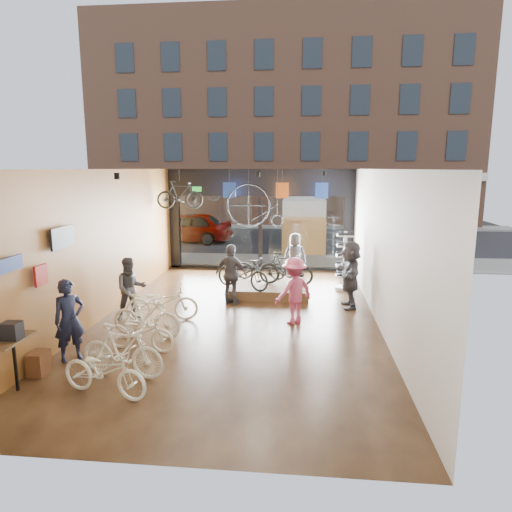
# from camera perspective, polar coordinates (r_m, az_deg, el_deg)

# --- Properties ---
(ground_plane) EXTENTS (7.00, 12.00, 0.04)m
(ground_plane) POSITION_cam_1_polar(r_m,az_deg,el_deg) (11.91, -2.19, -7.91)
(ground_plane) COLOR black
(ground_plane) RESTS_ON ground
(ceiling) EXTENTS (7.00, 12.00, 0.04)m
(ceiling) POSITION_cam_1_polar(r_m,az_deg,el_deg) (11.28, -2.33, 10.90)
(ceiling) COLOR black
(ceiling) RESTS_ON ground
(wall_left) EXTENTS (0.04, 12.00, 3.80)m
(wall_left) POSITION_cam_1_polar(r_m,az_deg,el_deg) (12.43, -18.54, 1.45)
(wall_left) COLOR #995F23
(wall_left) RESTS_ON ground
(wall_right) EXTENTS (0.04, 12.00, 3.80)m
(wall_right) POSITION_cam_1_polar(r_m,az_deg,el_deg) (11.49, 15.41, 0.89)
(wall_right) COLOR beige
(wall_right) RESTS_ON ground
(wall_back) EXTENTS (7.00, 0.04, 3.80)m
(wall_back) POSITION_cam_1_polar(r_m,az_deg,el_deg) (5.72, -10.90, -8.90)
(wall_back) COLOR beige
(wall_back) RESTS_ON ground
(storefront) EXTENTS (7.00, 0.26, 3.80)m
(storefront) POSITION_cam_1_polar(r_m,az_deg,el_deg) (17.34, 0.55, 4.55)
(storefront) COLOR black
(storefront) RESTS_ON ground
(exit_sign) EXTENTS (0.35, 0.06, 0.18)m
(exit_sign) POSITION_cam_1_polar(r_m,az_deg,el_deg) (17.52, -7.40, 8.29)
(exit_sign) COLOR #198C26
(exit_sign) RESTS_ON storefront
(street_road) EXTENTS (30.00, 18.00, 0.02)m
(street_road) POSITION_cam_1_polar(r_m,az_deg,el_deg) (26.49, 2.36, 2.58)
(street_road) COLOR black
(street_road) RESTS_ON ground
(sidewalk_near) EXTENTS (30.00, 2.40, 0.12)m
(sidewalk_near) POSITION_cam_1_polar(r_m,az_deg,el_deg) (18.81, 0.88, -0.63)
(sidewalk_near) COLOR slate
(sidewalk_near) RESTS_ON ground
(sidewalk_far) EXTENTS (30.00, 2.00, 0.12)m
(sidewalk_far) POSITION_cam_1_polar(r_m,az_deg,el_deg) (30.44, 2.83, 3.79)
(sidewalk_far) COLOR slate
(sidewalk_far) RESTS_ON ground
(opposite_building) EXTENTS (26.00, 5.00, 14.00)m
(opposite_building) POSITION_cam_1_polar(r_m,az_deg,el_deg) (32.86, 3.19, 16.43)
(opposite_building) COLOR brown
(opposite_building) RESTS_ON ground
(street_car) EXTENTS (4.68, 1.88, 1.59)m
(street_car) POSITION_cam_1_polar(r_m,az_deg,el_deg) (24.12, -8.63, 3.58)
(street_car) COLOR gray
(street_car) RESTS_ON street_road
(box_truck) EXTENTS (2.00, 6.01, 2.37)m
(box_truck) POSITION_cam_1_polar(r_m,az_deg,el_deg) (22.32, 6.02, 4.06)
(box_truck) COLOR silver
(box_truck) RESTS_ON street_road
(floor_bike_0) EXTENTS (1.76, 0.99, 0.88)m
(floor_bike_0) POSITION_cam_1_polar(r_m,az_deg,el_deg) (8.38, -18.42, -13.48)
(floor_bike_0) COLOR #EAE5C7
(floor_bike_0) RESTS_ON ground_plane
(floor_bike_1) EXTENTS (1.73, 0.75, 1.01)m
(floor_bike_1) POSITION_cam_1_polar(r_m,az_deg,el_deg) (8.96, -16.38, -11.28)
(floor_bike_1) COLOR #EAE5C7
(floor_bike_1) RESTS_ON ground_plane
(floor_bike_2) EXTENTS (1.61, 0.76, 0.81)m
(floor_bike_2) POSITION_cam_1_polar(r_m,az_deg,el_deg) (10.10, -14.28, -9.20)
(floor_bike_2) COLOR #EAE5C7
(floor_bike_2) RESTS_ON ground_plane
(floor_bike_3) EXTENTS (1.72, 0.73, 1.00)m
(floor_bike_3) POSITION_cam_1_polar(r_m,az_deg,el_deg) (10.78, -13.56, -7.33)
(floor_bike_3) COLOR #EAE5C7
(floor_bike_3) RESTS_ON ground_plane
(floor_bike_4) EXTENTS (1.89, 0.99, 0.95)m
(floor_bike_4) POSITION_cam_1_polar(r_m,az_deg,el_deg) (11.85, -11.66, -5.74)
(floor_bike_4) COLOR #EAE5C7
(floor_bike_4) RESTS_ON ground_plane
(display_platform) EXTENTS (2.40, 1.80, 0.30)m
(display_platform) POSITION_cam_1_polar(r_m,az_deg,el_deg) (14.11, 1.70, -4.18)
(display_platform) COLOR brown
(display_platform) RESTS_ON ground_plane
(display_bike_left) EXTENTS (1.90, 1.41, 0.95)m
(display_bike_left) POSITION_cam_1_polar(r_m,az_deg,el_deg) (13.50, -1.68, -2.13)
(display_bike_left) COLOR black
(display_bike_left) RESTS_ON display_platform
(display_bike_mid) EXTENTS (1.75, 0.76, 1.02)m
(display_bike_mid) POSITION_cam_1_polar(r_m,az_deg,el_deg) (13.96, 3.75, -1.58)
(display_bike_mid) COLOR black
(display_bike_mid) RESTS_ON display_platform
(display_bike_right) EXTENTS (1.63, 0.59, 0.85)m
(display_bike_right) POSITION_cam_1_polar(r_m,az_deg,el_deg) (14.63, 0.65, -1.30)
(display_bike_right) COLOR black
(display_bike_right) RESTS_ON display_platform
(customer_0) EXTENTS (0.72, 0.71, 1.67)m
(customer_0) POSITION_cam_1_polar(r_m,az_deg,el_deg) (9.92, -22.29, -7.43)
(customer_0) COLOR #161C33
(customer_0) RESTS_ON ground_plane
(customer_1) EXTENTS (0.99, 0.93, 1.62)m
(customer_1) POSITION_cam_1_polar(r_m,az_deg,el_deg) (12.04, -15.37, -3.98)
(customer_1) COLOR #3F3F44
(customer_1) RESTS_ON ground_plane
(customer_2) EXTENTS (1.09, 0.76, 1.72)m
(customer_2) POSITION_cam_1_polar(r_m,az_deg,el_deg) (12.92, -3.07, -2.34)
(customer_2) COLOR #3F3F44
(customer_2) RESTS_ON ground_plane
(customer_3) EXTENTS (1.23, 1.17, 1.68)m
(customer_3) POSITION_cam_1_polar(r_m,az_deg,el_deg) (11.35, 4.77, -4.35)
(customer_3) COLOR #CC4C72
(customer_3) RESTS_ON ground_plane
(customer_4) EXTENTS (0.82, 0.55, 1.63)m
(customer_4) POSITION_cam_1_polar(r_m,az_deg,el_deg) (15.87, 4.88, -0.04)
(customer_4) COLOR #3F3F44
(customer_4) RESTS_ON ground_plane
(customer_5) EXTENTS (0.62, 1.76, 1.87)m
(customer_5) POSITION_cam_1_polar(r_m,az_deg,el_deg) (12.86, 11.68, -2.28)
(customer_5) COLOR #3F3F44
(customer_5) RESTS_ON ground_plane
(sunglasses_rack) EXTENTS (0.56, 0.46, 1.88)m
(sunglasses_rack) POSITION_cam_1_polar(r_m,az_deg,el_deg) (14.71, 11.02, -0.59)
(sunglasses_rack) COLOR white
(sunglasses_rack) RESTS_ON ground_plane
(wall_merch) EXTENTS (0.40, 2.40, 2.60)m
(wall_merch) POSITION_cam_1_polar(r_m,az_deg,el_deg) (9.48, -26.24, -5.66)
(wall_merch) COLOR navy
(wall_merch) RESTS_ON wall_left
(penny_farthing) EXTENTS (1.89, 0.06, 1.51)m
(penny_farthing) POSITION_cam_1_polar(r_m,az_deg,el_deg) (15.91, 0.19, 6.14)
(penny_farthing) COLOR black
(penny_farthing) RESTS_ON ceiling
(hung_bike) EXTENTS (1.62, 0.60, 0.95)m
(hung_bike) POSITION_cam_1_polar(r_m,az_deg,el_deg) (15.95, -9.51, 7.54)
(hung_bike) COLOR black
(hung_bike) RESTS_ON ceiling
(jersey_left) EXTENTS (0.45, 0.03, 0.55)m
(jersey_left) POSITION_cam_1_polar(r_m,az_deg,el_deg) (16.59, -3.37, 8.23)
(jersey_left) COLOR #1E3F99
(jersey_left) RESTS_ON ceiling
(jersey_mid) EXTENTS (0.45, 0.03, 0.55)m
(jersey_mid) POSITION_cam_1_polar(r_m,az_deg,el_deg) (16.40, 3.30, 8.19)
(jersey_mid) COLOR #CC5919
(jersey_mid) RESTS_ON ceiling
(jersey_right) EXTENTS (0.45, 0.03, 0.55)m
(jersey_right) POSITION_cam_1_polar(r_m,az_deg,el_deg) (16.39, 8.22, 8.10)
(jersey_right) COLOR #1E3F99
(jersey_right) RESTS_ON ceiling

